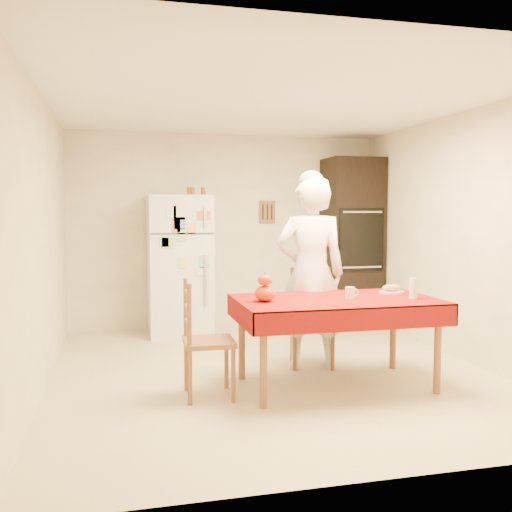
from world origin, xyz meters
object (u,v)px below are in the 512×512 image
object	(u,v)px
dining_table	(336,306)
pumpkin_lower	(265,294)
refrigerator	(180,265)
chair_far	(311,313)
wine_glass	(413,288)
bread_plate	(392,292)
coffee_mug	(350,293)
oven_cabinet	(352,242)
chair_left	(201,335)
seated_woman	(311,274)

from	to	relation	value
dining_table	pumpkin_lower	distance (m)	0.65
refrigerator	dining_table	world-z (taller)	refrigerator
refrigerator	pumpkin_lower	distance (m)	2.49
dining_table	chair_far	world-z (taller)	chair_far
wine_glass	bread_plate	bearing A→B (deg)	94.33
chair_far	refrigerator	bearing A→B (deg)	135.27
refrigerator	wine_glass	distance (m)	3.11
coffee_mug	bread_plate	bearing A→B (deg)	24.40
dining_table	pumpkin_lower	bearing A→B (deg)	-178.57
pumpkin_lower	dining_table	bearing A→B (deg)	1.43
refrigerator	dining_table	xyz separation A→B (m)	(1.07, -2.44, -0.16)
chair_far	bread_plate	size ratio (longest dim) A/B	3.96
chair_far	dining_table	bearing A→B (deg)	-79.70
oven_cabinet	chair_far	world-z (taller)	oven_cabinet
pumpkin_lower	refrigerator	bearing A→B (deg)	100.15
dining_table	pumpkin_lower	xyz separation A→B (m)	(-0.63, -0.02, 0.14)
wine_glass	bread_plate	xyz separation A→B (m)	(-0.03, 0.34, -0.08)
refrigerator	chair_far	world-z (taller)	refrigerator
dining_table	coffee_mug	bearing A→B (deg)	-22.56
dining_table	chair_left	xyz separation A→B (m)	(-1.17, -0.02, -0.18)
coffee_mug	pumpkin_lower	xyz separation A→B (m)	(-0.74, 0.03, 0.02)
seated_woman	wine_glass	bearing A→B (deg)	141.14
dining_table	chair_far	xyz separation A→B (m)	(0.03, 0.72, -0.18)
dining_table	bread_plate	bearing A→B (deg)	16.80
coffee_mug	bread_plate	distance (m)	0.56
dining_table	seated_woman	distance (m)	0.63
seated_woman	bread_plate	xyz separation A→B (m)	(0.64, -0.40, -0.14)
chair_left	seated_woman	bearing A→B (deg)	-59.80
seated_woman	dining_table	bearing A→B (deg)	102.03
chair_left	pumpkin_lower	world-z (taller)	chair_left
oven_cabinet	chair_far	distance (m)	2.20
dining_table	seated_woman	bearing A→B (deg)	92.46
oven_cabinet	coffee_mug	world-z (taller)	oven_cabinet
chair_far	wine_glass	world-z (taller)	chair_far
dining_table	bread_plate	world-z (taller)	bread_plate
seated_woman	pumpkin_lower	size ratio (longest dim) A/B	10.39
oven_cabinet	chair_far	size ratio (longest dim) A/B	2.32
oven_cabinet	dining_table	xyz separation A→B (m)	(-1.21, -2.49, -0.41)
refrigerator	wine_glass	xyz separation A→B (m)	(1.71, -2.60, -0.00)
dining_table	bread_plate	distance (m)	0.64
oven_cabinet	bread_plate	distance (m)	2.40
dining_table	coffee_mug	world-z (taller)	coffee_mug
chair_left	coffee_mug	bearing A→B (deg)	-89.01
chair_left	coffee_mug	distance (m)	1.31
refrigerator	chair_left	world-z (taller)	refrigerator
coffee_mug	bread_plate	xyz separation A→B (m)	(0.51, 0.23, -0.04)
chair_far	chair_left	bearing A→B (deg)	-135.63
dining_table	coffee_mug	xyz separation A→B (m)	(0.11, -0.04, 0.12)
wine_glass	dining_table	bearing A→B (deg)	166.01
seated_woman	pumpkin_lower	bearing A→B (deg)	54.47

